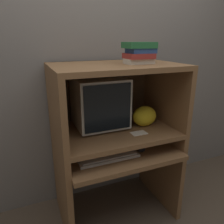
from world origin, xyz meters
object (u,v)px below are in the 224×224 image
at_px(mouse, 141,150).
at_px(book_stack, 139,52).
at_px(crt_monitor, 100,102).
at_px(snack_bag, 145,116).
at_px(keyboard, 108,157).

relative_size(mouse, book_stack, 0.31).
height_order(crt_monitor, mouse, crt_monitor).
bearing_deg(crt_monitor, snack_bag, -18.57).
distance_m(keyboard, snack_bag, 0.46).
height_order(mouse, snack_bag, snack_bag).
xyz_separation_m(keyboard, book_stack, (0.29, 0.12, 0.73)).
relative_size(crt_monitor, keyboard, 0.89).
xyz_separation_m(crt_monitor, book_stack, (0.26, -0.14, 0.38)).
height_order(crt_monitor, snack_bag, crt_monitor).
xyz_separation_m(crt_monitor, mouse, (0.24, -0.27, -0.34)).
bearing_deg(keyboard, book_stack, 22.00).
bearing_deg(book_stack, keyboard, -158.00).
distance_m(crt_monitor, book_stack, 0.49).
xyz_separation_m(mouse, book_stack, (0.02, 0.12, 0.72)).
height_order(crt_monitor, keyboard, crt_monitor).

